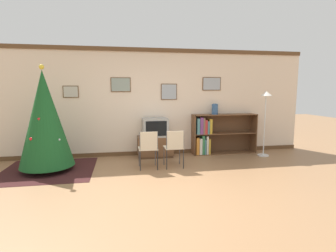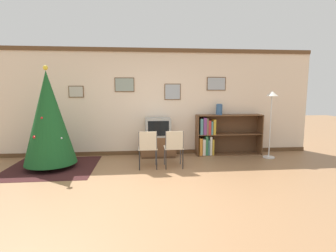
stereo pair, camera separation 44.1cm
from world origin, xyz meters
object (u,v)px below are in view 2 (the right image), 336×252
(standing_lamp, at_px, (271,107))
(bookshelf, at_px, (217,135))
(television, at_px, (158,127))
(vase, at_px, (219,109))
(folding_chair_right, at_px, (174,146))
(folding_chair_left, at_px, (148,147))
(tv_console, at_px, (158,146))
(christmas_tree, at_px, (49,118))

(standing_lamp, bearing_deg, bookshelf, 159.25)
(television, height_order, standing_lamp, standing_lamp)
(television, bearing_deg, bookshelf, 2.27)
(vase, distance_m, standing_lamp, 1.25)
(folding_chair_right, bearing_deg, folding_chair_left, 180.00)
(folding_chair_right, bearing_deg, television, 105.30)
(folding_chair_left, bearing_deg, tv_console, 74.74)
(tv_console, xyz_separation_m, television, (0.00, -0.00, 0.49))
(tv_console, bearing_deg, folding_chair_right, -74.74)
(folding_chair_left, distance_m, standing_lamp, 3.17)
(standing_lamp, bearing_deg, folding_chair_left, -168.25)
(folding_chair_left, distance_m, folding_chair_right, 0.56)
(christmas_tree, distance_m, bookshelf, 4.01)
(folding_chair_right, xyz_separation_m, vase, (1.30, 1.10, 0.70))
(tv_console, height_order, bookshelf, bookshelf)
(tv_console, xyz_separation_m, folding_chair_left, (-0.28, -1.02, 0.21))
(christmas_tree, xyz_separation_m, standing_lamp, (5.08, 0.35, 0.18))
(vase, bearing_deg, folding_chair_right, -139.68)
(folding_chair_right, height_order, vase, vase)
(bookshelf, xyz_separation_m, vase, (0.04, 0.03, 0.67))
(christmas_tree, height_order, folding_chair_right, christmas_tree)
(christmas_tree, bearing_deg, standing_lamp, 3.91)
(folding_chair_left, xyz_separation_m, standing_lamp, (3.01, 0.63, 0.79))
(folding_chair_left, distance_m, bookshelf, 2.11)
(bookshelf, bearing_deg, folding_chair_right, -139.38)
(vase, bearing_deg, tv_console, -176.96)
(television, height_order, folding_chair_left, television)
(christmas_tree, xyz_separation_m, folding_chair_left, (2.07, -0.28, -0.61))
(christmas_tree, bearing_deg, bookshelf, 11.62)
(folding_chair_left, relative_size, vase, 3.00)
(tv_console, distance_m, folding_chair_right, 1.08)
(christmas_tree, height_order, folding_chair_left, christmas_tree)
(christmas_tree, distance_m, standing_lamp, 5.10)
(television, xyz_separation_m, bookshelf, (1.53, 0.06, -0.24))
(folding_chair_left, distance_m, vase, 2.27)
(tv_console, bearing_deg, vase, 3.04)
(christmas_tree, distance_m, folding_chair_left, 2.18)
(bookshelf, distance_m, standing_lamp, 1.48)
(folding_chair_right, distance_m, vase, 1.84)
(tv_console, height_order, folding_chair_left, folding_chair_left)
(tv_console, relative_size, television, 1.41)
(television, relative_size, vase, 2.26)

